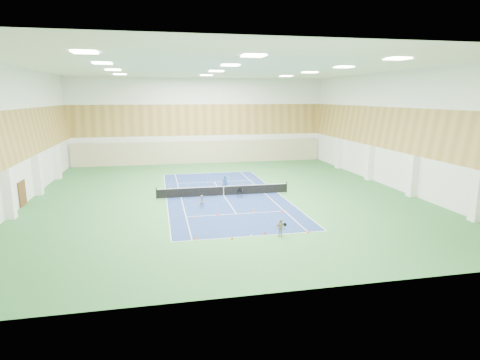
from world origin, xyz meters
The scene contains 21 objects.
ground centered at (0.00, 0.00, 0.00)m, with size 40.00×40.00×0.00m, color #307036.
room_shell centered at (0.00, 0.00, 6.00)m, with size 36.00×40.00×12.00m, color white, non-canonical shape.
wood_cladding centered at (0.00, 0.00, 8.00)m, with size 36.00×40.00×8.00m, color #AE8440, non-canonical shape.
ceiling_light_grid centered at (0.00, 0.00, 11.92)m, with size 21.40×25.40×0.06m, color white, non-canonical shape.
court_surface centered at (0.00, 0.00, 0.01)m, with size 10.97×23.77×0.01m, color navy.
tennis_balls_scatter centered at (0.00, 0.00, 0.05)m, with size 10.57×22.77×0.07m, color #AFD123, non-canonical shape.
tennis_net centered at (0.00, 0.00, 0.55)m, with size 12.80×0.10×1.10m, color black, non-canonical shape.
back_curtain centered at (0.00, 19.75, 1.60)m, with size 35.40×0.16×3.20m, color #C6B793.
door_left_b centered at (-17.92, 0.00, 1.10)m, with size 0.08×1.80×2.20m, color #593319.
coach centered at (0.42, 1.76, 0.82)m, with size 0.60×0.39×1.63m, color navy.
child_court centered at (-2.52, -3.94, 0.56)m, with size 0.54×0.42×1.12m, color gray.
child_apron centered at (1.89, -12.32, 0.62)m, with size 0.73×0.30×1.24m, color #9D855A.
ball_cart centered at (1.41, -0.98, 0.42)m, with size 0.49×0.49×0.84m, color black, non-canonical shape.
cone_svc_a centered at (-3.29, -6.96, 0.10)m, with size 0.18×0.18×0.19m, color #ED590C.
cone_svc_b centered at (-1.53, -6.35, 0.12)m, with size 0.23×0.23×0.25m, color #F53F0C.
cone_svc_c centered at (1.55, -6.07, 0.11)m, with size 0.21×0.21×0.23m, color orange.
cone_svc_d centered at (3.84, -6.70, 0.11)m, with size 0.20×0.20×0.22m, color #D7460B.
cone_base_a centered at (-3.83, -11.73, 0.12)m, with size 0.21×0.21×0.23m, color orange.
cone_base_b centered at (-1.45, -12.25, 0.10)m, with size 0.18×0.18×0.20m, color #F95B0D.
cone_base_c centered at (0.99, -11.66, 0.11)m, with size 0.21×0.21×0.23m, color red.
cone_base_d centered at (4.05, -12.02, 0.11)m, with size 0.20×0.20×0.22m, color #DF4E0B.
Camera 1 is at (-6.14, -37.37, 9.44)m, focal length 30.00 mm.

